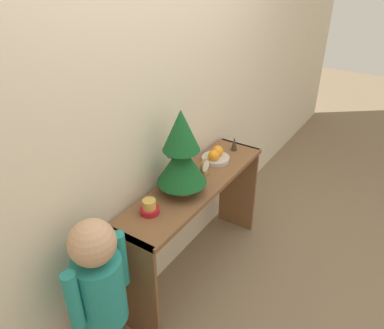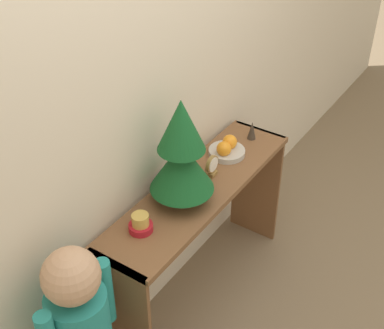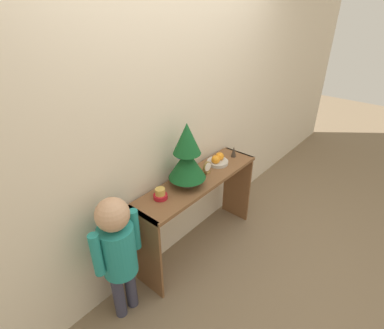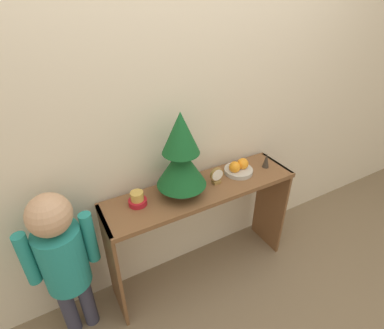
{
  "view_description": "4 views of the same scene",
  "coord_description": "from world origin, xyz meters",
  "px_view_note": "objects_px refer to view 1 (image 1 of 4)",
  "views": [
    {
      "loc": [
        -1.71,
        -0.91,
        2.07
      ],
      "look_at": [
        -0.02,
        0.19,
        0.9
      ],
      "focal_mm": 35.0,
      "sensor_mm": 36.0,
      "label": 1
    },
    {
      "loc": [
        -1.76,
        -0.96,
        2.38
      ],
      "look_at": [
        -0.05,
        0.19,
        0.92
      ],
      "focal_mm": 50.0,
      "sensor_mm": 36.0,
      "label": 2
    },
    {
      "loc": [
        -1.69,
        -1.18,
        2.12
      ],
      "look_at": [
        -0.07,
        0.19,
        0.93
      ],
      "focal_mm": 28.0,
      "sensor_mm": 36.0,
      "label": 3
    },
    {
      "loc": [
        -0.82,
        -1.16,
        1.89
      ],
      "look_at": [
        -0.07,
        0.18,
        0.96
      ],
      "focal_mm": 28.0,
      "sensor_mm": 36.0,
      "label": 4
    }
  ],
  "objects_px": {
    "singing_bowl": "(150,208)",
    "child_figure": "(100,286)",
    "mini_tree": "(181,153)",
    "desk_clock": "(205,167)",
    "figurine": "(234,144)",
    "fruit_bowl": "(216,156)"
  },
  "relations": [
    {
      "from": "singing_bowl",
      "to": "child_figure",
      "type": "bearing_deg",
      "value": -173.9
    },
    {
      "from": "mini_tree",
      "to": "singing_bowl",
      "type": "bearing_deg",
      "value": 173.68
    },
    {
      "from": "singing_bowl",
      "to": "desk_clock",
      "type": "xyz_separation_m",
      "value": [
        0.53,
        -0.04,
        0.02
      ]
    },
    {
      "from": "figurine",
      "to": "child_figure",
      "type": "bearing_deg",
      "value": -179.76
    },
    {
      "from": "fruit_bowl",
      "to": "figurine",
      "type": "height_order",
      "value": "figurine"
    },
    {
      "from": "mini_tree",
      "to": "desk_clock",
      "type": "bearing_deg",
      "value": -2.57
    },
    {
      "from": "fruit_bowl",
      "to": "figurine",
      "type": "relative_size",
      "value": 1.84
    },
    {
      "from": "singing_bowl",
      "to": "desk_clock",
      "type": "bearing_deg",
      "value": -4.55
    },
    {
      "from": "desk_clock",
      "to": "fruit_bowl",
      "type": "bearing_deg",
      "value": 9.13
    },
    {
      "from": "singing_bowl",
      "to": "child_figure",
      "type": "xyz_separation_m",
      "value": [
        -0.46,
        -0.05,
        -0.16
      ]
    },
    {
      "from": "figurine",
      "to": "child_figure",
      "type": "distance_m",
      "value": 1.41
    },
    {
      "from": "fruit_bowl",
      "to": "figurine",
      "type": "xyz_separation_m",
      "value": [
        0.21,
        -0.03,
        0.02
      ]
    },
    {
      "from": "mini_tree",
      "to": "figurine",
      "type": "xyz_separation_m",
      "value": [
        0.66,
        -0.01,
        -0.21
      ]
    },
    {
      "from": "mini_tree",
      "to": "singing_bowl",
      "type": "xyz_separation_m",
      "value": [
        -0.28,
        0.03,
        -0.23
      ]
    },
    {
      "from": "singing_bowl",
      "to": "desk_clock",
      "type": "height_order",
      "value": "desk_clock"
    },
    {
      "from": "figurine",
      "to": "mini_tree",
      "type": "bearing_deg",
      "value": 178.89
    },
    {
      "from": "figurine",
      "to": "child_figure",
      "type": "xyz_separation_m",
      "value": [
        -1.4,
        -0.01,
        -0.18
      ]
    },
    {
      "from": "mini_tree",
      "to": "figurine",
      "type": "distance_m",
      "value": 0.7
    },
    {
      "from": "child_figure",
      "to": "fruit_bowl",
      "type": "bearing_deg",
      "value": 1.92
    },
    {
      "from": "desk_clock",
      "to": "child_figure",
      "type": "xyz_separation_m",
      "value": [
        -0.99,
        -0.01,
        -0.18
      ]
    },
    {
      "from": "mini_tree",
      "to": "singing_bowl",
      "type": "distance_m",
      "value": 0.36
    },
    {
      "from": "figurine",
      "to": "child_figure",
      "type": "relative_size",
      "value": 0.1
    }
  ]
}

